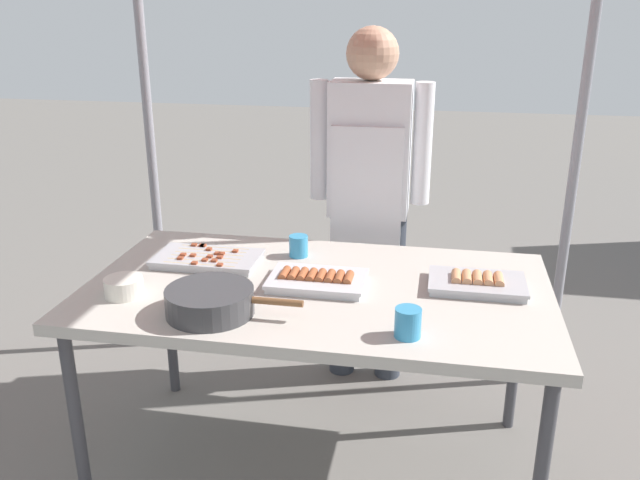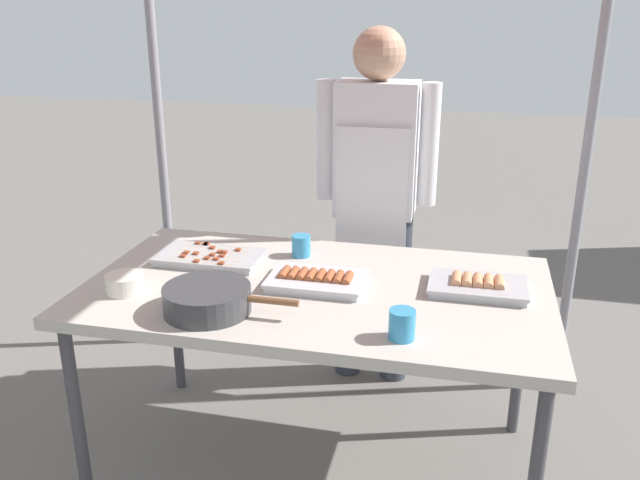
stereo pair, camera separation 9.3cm
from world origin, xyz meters
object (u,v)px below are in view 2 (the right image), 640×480
(tray_grilled_sausages, at_px, (315,280))
(tray_meat_skewers, at_px, (210,257))
(drink_cup_by_wok, at_px, (301,246))
(cooking_wok, at_px, (208,298))
(tray_pork_links, at_px, (477,286))
(stall_table, at_px, (317,299))
(drink_cup_near_edge, at_px, (402,324))
(vendor_woman, at_px, (375,183))
(condiment_bowl, at_px, (125,283))

(tray_grilled_sausages, distance_m, tray_meat_skewers, 0.46)
(tray_meat_skewers, relative_size, drink_cup_by_wok, 4.72)
(tray_meat_skewers, bearing_deg, cooking_wok, -68.83)
(tray_grilled_sausages, distance_m, tray_pork_links, 0.55)
(stall_table, distance_m, tray_grilled_sausages, 0.07)
(stall_table, height_order, drink_cup_near_edge, drink_cup_near_edge)
(tray_pork_links, height_order, cooking_wok, cooking_wok)
(vendor_woman, bearing_deg, cooking_wok, 68.58)
(stall_table, xyz_separation_m, condiment_bowl, (-0.62, -0.20, 0.08))
(stall_table, bearing_deg, tray_pork_links, 8.03)
(drink_cup_near_edge, bearing_deg, cooking_wok, 176.31)
(condiment_bowl, xyz_separation_m, drink_cup_near_edge, (0.95, -0.12, 0.01))
(tray_grilled_sausages, relative_size, tray_pork_links, 1.02)
(cooking_wok, bearing_deg, tray_pork_links, 23.02)
(cooking_wok, distance_m, drink_cup_by_wok, 0.56)
(tray_meat_skewers, xyz_separation_m, cooking_wok, (0.16, -0.40, 0.03))
(tray_meat_skewers, bearing_deg, tray_pork_links, -2.90)
(condiment_bowl, bearing_deg, tray_grilled_sausages, 17.86)
(condiment_bowl, height_order, vendor_woman, vendor_woman)
(tray_meat_skewers, bearing_deg, stall_table, -15.89)
(tray_grilled_sausages, bearing_deg, condiment_bowl, -162.14)
(condiment_bowl, distance_m, drink_cup_by_wok, 0.68)
(tray_pork_links, bearing_deg, cooking_wok, -156.98)
(tray_pork_links, distance_m, drink_cup_near_edge, 0.45)
(cooking_wok, distance_m, drink_cup_near_edge, 0.62)
(stall_table, xyz_separation_m, tray_grilled_sausages, (-0.00, -0.00, 0.07))
(tray_pork_links, bearing_deg, drink_cup_by_wok, 164.39)
(drink_cup_near_edge, relative_size, vendor_woman, 0.06)
(stall_table, relative_size, condiment_bowl, 12.40)
(stall_table, relative_size, tray_pork_links, 4.88)
(tray_grilled_sausages, xyz_separation_m, cooking_wok, (-0.28, -0.27, 0.03))
(drink_cup_near_edge, height_order, vendor_woman, vendor_woman)
(tray_pork_links, relative_size, vendor_woman, 0.21)
(tray_meat_skewers, bearing_deg, vendor_woman, 46.76)
(stall_table, bearing_deg, drink_cup_near_edge, -43.83)
(cooking_wok, height_order, condiment_bowl, cooking_wok)
(tray_pork_links, height_order, drink_cup_near_edge, drink_cup_near_edge)
(condiment_bowl, relative_size, drink_cup_near_edge, 1.43)
(tray_meat_skewers, xyz_separation_m, drink_cup_by_wok, (0.32, 0.14, 0.02))
(condiment_bowl, relative_size, drink_cup_by_wok, 1.56)
(tray_meat_skewers, bearing_deg, drink_cup_near_edge, -29.78)
(tray_meat_skewers, height_order, cooking_wok, cooking_wok)
(drink_cup_near_edge, bearing_deg, vendor_woman, 103.01)
(vendor_woman, bearing_deg, stall_table, 82.30)
(stall_table, relative_size, tray_grilled_sausages, 4.80)
(tray_meat_skewers, distance_m, tray_pork_links, 0.99)
(tray_meat_skewers, relative_size, vendor_woman, 0.25)
(drink_cup_by_wok, bearing_deg, tray_meat_skewers, -156.99)
(drink_cup_by_wok, xyz_separation_m, vendor_woman, (0.22, 0.44, 0.15))
(tray_meat_skewers, height_order, drink_cup_by_wok, drink_cup_by_wok)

